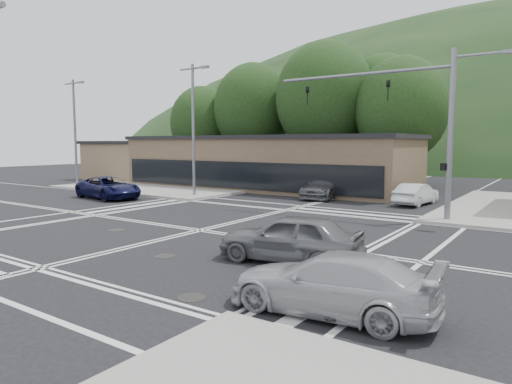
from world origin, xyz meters
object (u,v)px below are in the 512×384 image
Objects in this scene: car_blue_west at (108,188)px; car_queue_a at (416,194)px; car_grey_center at (291,238)px; car_northbound at (326,187)px; car_silver_east at (331,283)px; car_queue_b at (377,185)px.

car_queue_a is (17.87, 8.50, -0.08)m from car_blue_west.
car_queue_a is (-0.47, 15.76, -0.12)m from car_grey_center.
car_northbound is at bearing 5.54° from car_queue_a.
car_silver_east reaches higher than car_queue_a.
car_silver_east is 21.26m from car_northbound.
car_grey_center is 0.98× the size of car_silver_east.
car_silver_east is at bearing 32.84° from car_grey_center.
car_blue_west is 18.34m from car_queue_b.
car_grey_center is at bearing 102.13° from car_queue_b.
car_queue_a is 0.77× the size of car_northbound.
car_queue_a is at bearing -174.91° from car_silver_east.
car_queue_b is (-3.42, 2.79, 0.14)m from car_queue_a.
car_blue_west is at bearing 38.28° from car_queue_b.
car_northbound reaches higher than car_silver_east.
car_northbound is (11.85, 8.57, 0.01)m from car_blue_west.
car_grey_center is at bearing -103.16° from car_blue_west.
car_silver_east is (2.91, -3.24, -0.10)m from car_grey_center.
car_silver_east is 19.30m from car_queue_a.
car_grey_center reaches higher than car_blue_west.
car_blue_west reaches higher than car_silver_east.
car_blue_west is at bearing 31.61° from car_queue_a.
car_queue_b reaches higher than car_queue_a.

